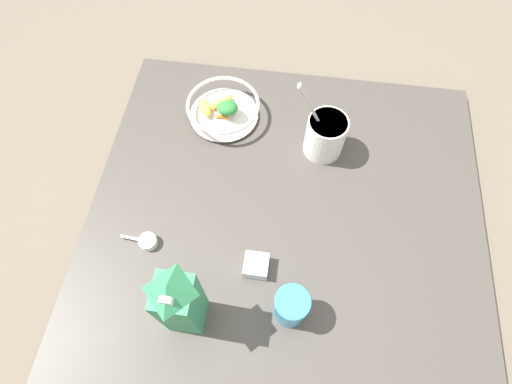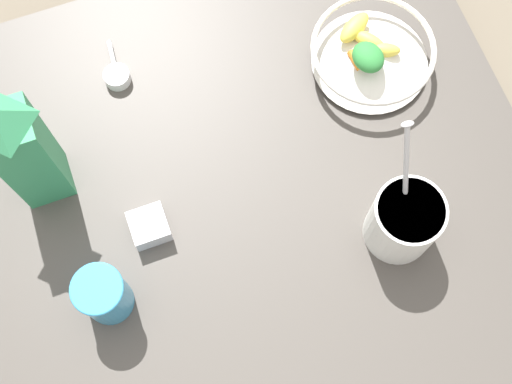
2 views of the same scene
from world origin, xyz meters
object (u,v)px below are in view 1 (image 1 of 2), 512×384
drinking_cup (291,306)px  fruit_bowl (223,109)px  yogurt_tub (325,134)px  spice_jar (256,266)px  milk_carton (180,303)px

drinking_cup → fruit_bowl: bearing=114.6°
fruit_bowl → drinking_cup: (0.25, -0.55, 0.02)m
drinking_cup → yogurt_tub: bearing=84.0°
yogurt_tub → spice_jar: bearing=-110.5°
milk_carton → drinking_cup: bearing=10.0°
milk_carton → yogurt_tub: bearing=61.3°
yogurt_tub → spice_jar: size_ratio=4.16×
fruit_bowl → milk_carton: milk_carton is taller
fruit_bowl → spice_jar: fruit_bowl is taller
milk_carton → yogurt_tub: size_ratio=1.13×
yogurt_tub → spice_jar: (-0.14, -0.38, -0.05)m
yogurt_tub → milk_carton: bearing=-118.7°
drinking_cup → spice_jar: size_ratio=1.89×
fruit_bowl → yogurt_tub: yogurt_tub is taller
milk_carton → drinking_cup: (0.23, 0.04, -0.08)m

